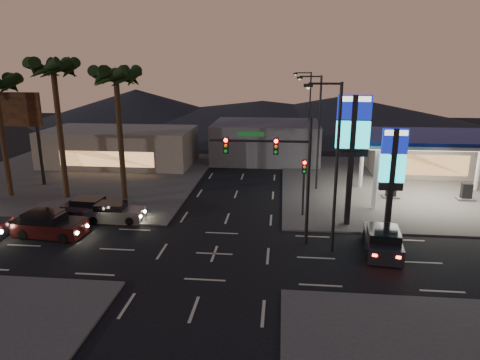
# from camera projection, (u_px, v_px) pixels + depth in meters

# --- Properties ---
(ground) EXTENTS (140.00, 140.00, 0.00)m
(ground) POSITION_uv_depth(u_px,v_px,m) (214.00, 254.00, 25.48)
(ground) COLOR black
(ground) RESTS_ON ground
(corner_lot_ne) EXTENTS (24.00, 24.00, 0.12)m
(corner_lot_ne) POSITION_uv_depth(u_px,v_px,m) (413.00, 186.00, 39.30)
(corner_lot_ne) COLOR #47443F
(corner_lot_ne) RESTS_ON ground
(corner_lot_nw) EXTENTS (24.00, 24.00, 0.12)m
(corner_lot_nw) POSITION_uv_depth(u_px,v_px,m) (80.00, 177.00, 42.34)
(corner_lot_nw) COLOR #47443F
(corner_lot_nw) RESTS_ON ground
(gas_station) EXTENTS (12.20, 8.20, 5.47)m
(gas_station) POSITION_uv_depth(u_px,v_px,m) (435.00, 140.00, 34.13)
(gas_station) COLOR silver
(gas_station) RESTS_ON ground
(convenience_store) EXTENTS (10.00, 6.00, 4.00)m
(convenience_store) POSITION_uv_depth(u_px,v_px,m) (421.00, 155.00, 43.40)
(convenience_store) COLOR #726B5B
(convenience_store) RESTS_ON ground
(pylon_sign_tall) EXTENTS (2.20, 0.35, 9.00)m
(pylon_sign_tall) POSITION_uv_depth(u_px,v_px,m) (353.00, 135.00, 28.26)
(pylon_sign_tall) COLOR black
(pylon_sign_tall) RESTS_ON ground
(pylon_sign_short) EXTENTS (1.60, 0.35, 7.00)m
(pylon_sign_short) POSITION_uv_depth(u_px,v_px,m) (393.00, 165.00, 27.52)
(pylon_sign_short) COLOR black
(pylon_sign_short) RESTS_ON ground
(traffic_signal_mast) EXTENTS (6.10, 0.39, 8.00)m
(traffic_signal_mast) POSITION_uv_depth(u_px,v_px,m) (280.00, 162.00, 25.65)
(traffic_signal_mast) COLOR black
(traffic_signal_mast) RESTS_ON ground
(pedestal_signal) EXTENTS (0.32, 0.39, 4.30)m
(pedestal_signal) POSITION_uv_depth(u_px,v_px,m) (304.00, 178.00, 30.89)
(pedestal_signal) COLOR black
(pedestal_signal) RESTS_ON ground
(streetlight_near) EXTENTS (2.14, 0.25, 10.00)m
(streetlight_near) POSITION_uv_depth(u_px,v_px,m) (334.00, 159.00, 24.28)
(streetlight_near) COLOR black
(streetlight_near) RESTS_ON ground
(streetlight_mid) EXTENTS (2.14, 0.25, 10.00)m
(streetlight_mid) POSITION_uv_depth(u_px,v_px,m) (317.00, 126.00, 36.76)
(streetlight_mid) COLOR black
(streetlight_mid) RESTS_ON ground
(streetlight_far) EXTENTS (2.14, 0.25, 10.00)m
(streetlight_far) POSITION_uv_depth(u_px,v_px,m) (308.00, 109.00, 50.20)
(streetlight_far) COLOR black
(streetlight_far) RESTS_ON ground
(palm_a) EXTENTS (4.41, 4.41, 10.86)m
(palm_a) POSITION_uv_depth(u_px,v_px,m) (116.00, 84.00, 32.96)
(palm_a) COLOR black
(palm_a) RESTS_ON ground
(palm_b) EXTENTS (4.41, 4.41, 11.46)m
(palm_b) POSITION_uv_depth(u_px,v_px,m) (54.00, 76.00, 33.30)
(palm_b) COLOR black
(palm_b) RESTS_ON ground
(billboard) EXTENTS (6.00, 0.30, 8.50)m
(billboard) POSITION_uv_depth(u_px,v_px,m) (10.00, 117.00, 38.24)
(billboard) COLOR black
(billboard) RESTS_ON ground
(building_far_west) EXTENTS (16.00, 8.00, 4.00)m
(building_far_west) POSITION_uv_depth(u_px,v_px,m) (120.00, 147.00, 47.40)
(building_far_west) COLOR #726B5B
(building_far_west) RESTS_ON ground
(building_far_mid) EXTENTS (12.00, 9.00, 4.40)m
(building_far_mid) POSITION_uv_depth(u_px,v_px,m) (266.00, 141.00, 49.66)
(building_far_mid) COLOR #4C4C51
(building_far_mid) RESTS_ON ground
(hill_left) EXTENTS (40.00, 40.00, 6.00)m
(hill_left) POSITION_uv_depth(u_px,v_px,m) (137.00, 105.00, 84.65)
(hill_left) COLOR black
(hill_left) RESTS_ON ground
(hill_right) EXTENTS (50.00, 50.00, 5.00)m
(hill_right) POSITION_uv_depth(u_px,v_px,m) (342.00, 109.00, 80.98)
(hill_right) COLOR black
(hill_right) RESTS_ON ground
(hill_center) EXTENTS (60.00, 60.00, 4.00)m
(hill_center) POSITION_uv_depth(u_px,v_px,m) (263.00, 111.00, 82.54)
(hill_center) COLOR black
(hill_center) RESTS_ON ground
(car_lane_a_front) EXTENTS (4.84, 2.40, 1.53)m
(car_lane_a_front) POSITION_uv_depth(u_px,v_px,m) (48.00, 224.00, 28.28)
(car_lane_a_front) COLOR black
(car_lane_a_front) RESTS_ON ground
(car_lane_a_mid) EXTENTS (4.75, 2.30, 1.51)m
(car_lane_a_mid) POSITION_uv_depth(u_px,v_px,m) (50.00, 226.00, 27.94)
(car_lane_a_mid) COLOR black
(car_lane_a_mid) RESTS_ON ground
(car_lane_b_front) EXTENTS (4.19, 1.89, 1.34)m
(car_lane_b_front) POSITION_uv_depth(u_px,v_px,m) (114.00, 213.00, 30.65)
(car_lane_b_front) COLOR #555557
(car_lane_b_front) RESTS_ON ground
(car_lane_b_mid) EXTENTS (4.37, 2.06, 1.39)m
(car_lane_b_mid) POSITION_uv_depth(u_px,v_px,m) (91.00, 208.00, 31.52)
(car_lane_b_mid) COLOR black
(car_lane_b_mid) RESTS_ON ground
(suv_station) EXTENTS (2.44, 4.79, 1.54)m
(suv_station) POSITION_uv_depth(u_px,v_px,m) (382.00, 241.00, 25.56)
(suv_station) COLOR black
(suv_station) RESTS_ON ground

